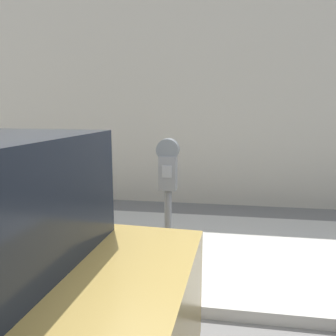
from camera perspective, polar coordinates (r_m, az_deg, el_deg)
The scene contains 3 objects.
sidewalk at distance 4.72m, azimuth 8.59°, elevation -14.31°, with size 24.00×2.80×0.13m.
building_facade at distance 6.98m, azimuth 9.29°, elevation 12.54°, with size 24.00×0.30×4.61m.
parking_meter at distance 3.22m, azimuth -0.00°, elevation -3.51°, with size 0.21×0.15×1.61m.
Camera 1 is at (-0.02, -2.09, 2.02)m, focal length 35.00 mm.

